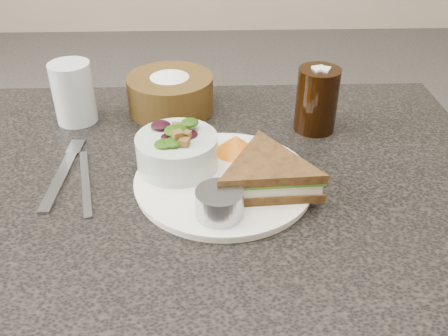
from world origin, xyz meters
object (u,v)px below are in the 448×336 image
sandwich (267,175)px  salad_bowl (177,146)px  dinner_plate (224,181)px  water_glass (73,93)px  bread_basket (170,88)px  dining_table (196,333)px  dressing_ramekin (220,203)px  cola_glass (317,97)px

sandwich → salad_bowl: salad_bowl is taller
dinner_plate → water_glass: bearing=141.1°
bread_basket → sandwich: bearing=-61.0°
water_glass → dinner_plate: bearing=-38.9°
water_glass → bread_basket: bearing=12.5°
dinner_plate → bread_basket: bearing=110.4°
dining_table → bread_basket: bearing=99.6°
dining_table → dressing_ramekin: bearing=-66.5°
sandwich → bread_basket: (-0.16, 0.29, 0.01)m
dinner_plate → salad_bowl: bearing=154.1°
dressing_ramekin → water_glass: (-0.26, 0.31, 0.03)m
dinner_plate → dressing_ramekin: dressing_ramekin is taller
cola_glass → sandwich: bearing=-118.4°
dressing_ramekin → bread_basket: (-0.09, 0.35, 0.02)m
sandwich → dinner_plate: bearing=152.5°
dinner_plate → cola_glass: 0.25m
dinner_plate → sandwich: 0.08m
salad_bowl → water_glass: (-0.20, 0.18, 0.01)m
bread_basket → dining_table: bearing=-80.4°
salad_bowl → bread_basket: (-0.02, 0.22, -0.00)m
dinner_plate → bread_basket: bread_basket is taller
dinner_plate → dressing_ramekin: 0.09m
dining_table → salad_bowl: salad_bowl is taller
sandwich → dining_table: bearing=155.8°
water_glass → cola_glass: bearing=-6.0°
sandwich → cola_glass: cola_glass is taller
dressing_ramekin → water_glass: bearing=130.4°
dining_table → salad_bowl: 0.42m
bread_basket → dinner_plate: bearing=-69.6°
dining_table → cola_glass: cola_glass is taller
water_glass → salad_bowl: bearing=-42.7°
sandwich → cola_glass: bearing=58.2°
bread_basket → cola_glass: cola_glass is taller
salad_bowl → cola_glass: bearing=29.3°
dinner_plate → salad_bowl: size_ratio=2.13×
dining_table → salad_bowl: size_ratio=7.82×
dinner_plate → dining_table: bearing=163.3°
bread_basket → water_glass: 0.18m
cola_glass → dining_table: bearing=-145.5°
salad_bowl → dressing_ramekin: size_ratio=1.91×
sandwich → bread_basket: bearing=115.6°
salad_bowl → sandwich: bearing=-25.1°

